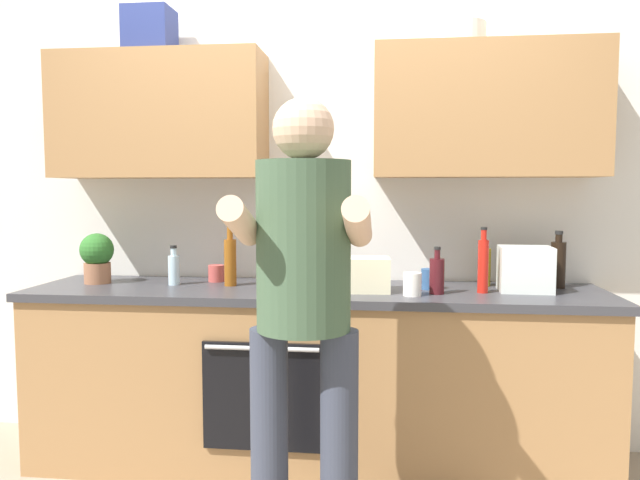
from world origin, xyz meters
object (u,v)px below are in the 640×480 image
Objects in this scene: bottle_wine at (437,275)px; person_standing at (304,294)px; grocery_bag_produce at (525,269)px; knife_block at (302,263)px; bottle_water at (174,268)px; bottle_juice at (292,263)px; potted_herb at (97,256)px; bottle_syrup at (230,260)px; bottle_oil at (485,267)px; cup_tea at (429,279)px; bottle_hotsauce at (483,264)px; cup_coffee at (412,284)px; cup_ceramic at (216,273)px; grocery_bag_rice at (364,274)px; bottle_soy at (558,263)px.

person_standing is at bearing -126.35° from bottle_wine.
knife_block is at bearing 175.76° from grocery_bag_produce.
bottle_juice is (0.64, -0.12, 0.05)m from bottle_water.
person_standing is 0.73m from bottle_juice.
bottle_water is at bearing 169.02° from bottle_juice.
potted_herb is at bearing 172.90° from bottle_juice.
bottle_syrup is at bearing -168.68° from knife_block.
knife_block is 1.07× the size of potted_herb.
bottle_wine is at bearing -134.31° from bottle_oil.
bottle_syrup is at bearing -0.40° from potted_herb.
cup_tea is at bearing -154.69° from bottle_oil.
bottle_hotsauce is 0.37m from cup_coffee.
bottle_juice is 3.22× the size of cup_tea.
grocery_bag_produce is (0.43, 0.12, 0.02)m from bottle_wine.
person_standing reaches higher than cup_ceramic.
grocery_bag_produce is at bearing -1.68° from cup_tea.
person_standing is 8.40× the size of bottle_water.
cup_tea is at bearing -6.32° from cup_ceramic.
grocery_bag_rice is at bearing -158.65° from bottle_oil.
knife_block is at bearing 84.21° from bottle_juice.
grocery_bag_produce is (0.45, -0.01, 0.06)m from cup_tea.
bottle_water is 2.01× the size of cup_tea.
bottle_oil is at bearing 41.21° from cup_coffee.
cup_coffee is at bearing -151.42° from bottle_wine.
grocery_bag_rice is at bearing 76.11° from person_standing.
grocery_bag_produce is (0.96, 0.84, -0.01)m from person_standing.
person_standing is at bearing -139.73° from bottle_soy.
person_standing is 5.47× the size of bottle_hotsauce.
bottle_soy is 0.23m from grocery_bag_produce.
cup_coffee is at bearing -161.71° from grocery_bag_produce.
bottle_wine is at bearing -77.69° from cup_tea.
bottle_syrup is at bearing 176.88° from bottle_hotsauce.
bottle_soy reaches higher than grocery_bag_rice.
bottle_juice is 1.25× the size of potted_herb.
bottle_oil is at bearing 51.32° from person_standing.
bottle_water is 1.33m from bottle_wine.
bottle_hotsauce reaches higher than cup_ceramic.
bottle_oil reaches higher than grocery_bag_produce.
bottle_juice is (-0.16, 0.72, 0.02)m from person_standing.
cup_ceramic is 0.32× the size of knife_block.
grocery_bag_rice is at bearing -7.96° from bottle_syrup.
bottle_oil is at bearing 15.78° from bottle_juice.
knife_block is at bearing 6.51° from bottle_water.
grocery_bag_produce reaches higher than cup_tea.
bottle_soy reaches higher than knife_block.
potted_herb is (-1.21, 0.85, 0.03)m from person_standing.
bottle_oil reaches higher than bottle_water.
potted_herb reaches higher than bottle_wine.
cup_ceramic is 0.48m from knife_block.
potted_herb is (-0.60, -0.12, 0.10)m from cup_ceramic.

